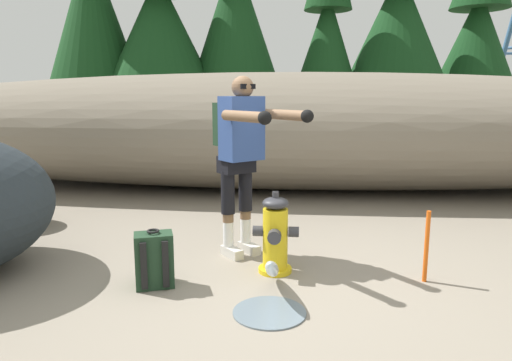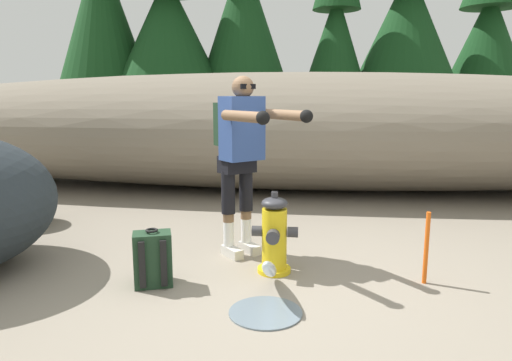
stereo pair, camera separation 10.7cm
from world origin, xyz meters
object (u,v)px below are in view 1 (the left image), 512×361
Objects in this scene: fire_hydrant at (276,236)px; spare_backpack at (154,260)px; boulder_mid at (11,201)px; survey_stake at (427,247)px; utility_worker at (241,145)px.

fire_hydrant reaches higher than spare_backpack.
boulder_mid is 4.54m from survey_stake.
spare_backpack is 2.67m from boulder_mid.
utility_worker reaches higher than boulder_mid.
survey_stake is (1.24, -0.10, -0.03)m from fire_hydrant.
fire_hydrant is at bearing 175.54° from survey_stake.
spare_backpack is 0.60× the size of boulder_mid.
utility_worker is 3.58× the size of spare_backpack.
fire_hydrant is 3.34m from boulder_mid.
boulder_mid is at bearing 163.94° from survey_stake.
spare_backpack is at bearing -172.59° from survey_stake.
fire_hydrant reaches higher than survey_stake.
fire_hydrant is at bearing -87.26° from spare_backpack.
fire_hydrant is 1.03m from spare_backpack.
utility_worker reaches higher than fire_hydrant.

